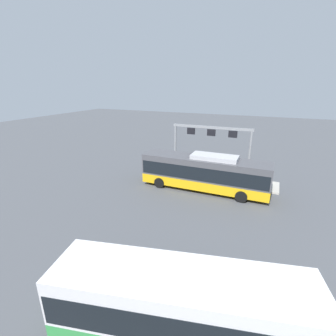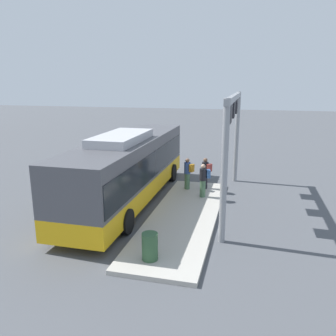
# 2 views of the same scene
# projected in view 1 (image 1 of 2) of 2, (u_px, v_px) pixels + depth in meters

# --- Properties ---
(ground_plane) EXTENTS (120.00, 120.00, 0.00)m
(ground_plane) POSITION_uv_depth(u_px,v_px,m) (203.00, 190.00, 22.99)
(ground_plane) COLOR #4C4F54
(platform_curb) EXTENTS (10.00, 2.80, 0.16)m
(platform_curb) POSITION_uv_depth(u_px,v_px,m) (226.00, 180.00, 25.01)
(platform_curb) COLOR #B2ADA3
(platform_curb) RESTS_ON ground
(bus_main) EXTENTS (11.59, 2.72, 3.46)m
(bus_main) POSITION_uv_depth(u_px,v_px,m) (204.00, 172.00, 22.40)
(bus_main) COLOR #EAAD14
(bus_main) RESTS_ON ground
(bus_background_left) EXTENTS (9.84, 4.58, 3.10)m
(bus_background_left) POSITION_uv_depth(u_px,v_px,m) (182.00, 305.00, 8.95)
(bus_background_left) COLOR green
(bus_background_left) RESTS_ON ground
(person_boarding) EXTENTS (0.50, 0.60, 1.67)m
(person_boarding) POSITION_uv_depth(u_px,v_px,m) (191.00, 165.00, 26.50)
(person_boarding) COLOR black
(person_boarding) RESTS_ON platform_curb
(person_waiting_near) EXTENTS (0.46, 0.59, 1.67)m
(person_waiting_near) POSITION_uv_depth(u_px,v_px,m) (191.00, 168.00, 25.61)
(person_waiting_near) COLOR #476B4C
(person_waiting_near) RESTS_ON platform_curb
(person_waiting_mid) EXTENTS (0.46, 0.59, 1.67)m
(person_waiting_mid) POSITION_uv_depth(u_px,v_px,m) (203.00, 167.00, 26.06)
(person_waiting_mid) COLOR #476B4C
(person_waiting_mid) RESTS_ON platform_curb
(platform_sign_gantry) EXTENTS (8.58, 0.24, 5.20)m
(platform_sign_gantry) POSITION_uv_depth(u_px,v_px,m) (211.00, 140.00, 26.23)
(platform_sign_gantry) COLOR gray
(platform_sign_gantry) RESTS_ON ground
(trash_bin) EXTENTS (0.52, 0.52, 0.90)m
(trash_bin) POSITION_uv_depth(u_px,v_px,m) (269.00, 183.00, 23.06)
(trash_bin) COLOR #2D5133
(trash_bin) RESTS_ON platform_curb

